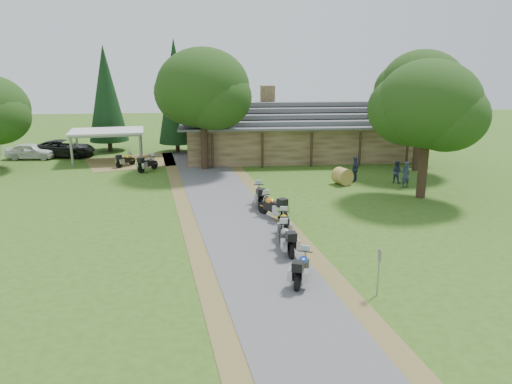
{
  "coord_description": "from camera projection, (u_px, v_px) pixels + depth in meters",
  "views": [
    {
      "loc": [
        -1.97,
        -19.73,
        8.83
      ],
      "look_at": [
        0.33,
        6.37,
        1.6
      ],
      "focal_mm": 35.0,
      "sensor_mm": 36.0,
      "label": 1
    }
  ],
  "objects": [
    {
      "name": "motorcycle_carport_b",
      "position": [
        148.0,
        163.0,
        39.03
      ],
      "size": [
        1.64,
        1.99,
        1.35
      ],
      "primitive_type": null,
      "rotation": [
        0.0,
        0.0,
        0.97
      ],
      "color": "slate",
      "rests_on": "ground"
    },
    {
      "name": "car_white_sedan",
      "position": [
        30.0,
        149.0,
        43.52
      ],
      "size": [
        2.67,
        5.45,
        1.76
      ],
      "primitive_type": "imported",
      "rotation": [
        0.0,
        0.0,
        1.49
      ],
      "color": "white",
      "rests_on": "ground"
    },
    {
      "name": "motorcycle_row_d",
      "position": [
        273.0,
        205.0,
        27.78
      ],
      "size": [
        1.74,
        2.17,
        1.46
      ],
      "primitive_type": null,
      "rotation": [
        0.0,
        0.0,
        2.14
      ],
      "color": "orange",
      "rests_on": "ground"
    },
    {
      "name": "oak_lodge_left",
      "position": [
        203.0,
        104.0,
        38.5
      ],
      "size": [
        7.19,
        7.19,
        10.3
      ],
      "primitive_type": null,
      "color": "#18330F",
      "rests_on": "ground"
    },
    {
      "name": "sign_post",
      "position": [
        378.0,
        273.0,
        18.67
      ],
      "size": [
        0.34,
        0.06,
        1.9
      ],
      "primitive_type": null,
      "color": "gray",
      "rests_on": "ground"
    },
    {
      "name": "hay_bale",
      "position": [
        342.0,
        176.0,
        35.01
      ],
      "size": [
        1.48,
        1.43,
        1.17
      ],
      "primitive_type": "cylinder",
      "rotation": [
        1.57,
        0.0,
        0.38
      ],
      "color": "olive",
      "rests_on": "ground"
    },
    {
      "name": "carport",
      "position": [
        108.0,
        146.0,
        42.64
      ],
      "size": [
        6.54,
        4.78,
        2.64
      ],
      "primitive_type": null,
      "rotation": [
        0.0,
        0.0,
        0.12
      ],
      "color": "silver",
      "rests_on": "ground"
    },
    {
      "name": "cedar_near",
      "position": [
        176.0,
        96.0,
        45.53
      ],
      "size": [
        3.37,
        3.37,
        10.32
      ],
      "primitive_type": "cone",
      "color": "black",
      "rests_on": "ground"
    },
    {
      "name": "motorcycle_row_e",
      "position": [
        260.0,
        194.0,
        30.02
      ],
      "size": [
        0.73,
        2.1,
        1.43
      ],
      "primitive_type": null,
      "rotation": [
        0.0,
        0.0,
        1.59
      ],
      "color": "black",
      "rests_on": "ground"
    },
    {
      "name": "motorcycle_row_b",
      "position": [
        287.0,
        237.0,
        22.95
      ],
      "size": [
        0.88,
        2.12,
        1.41
      ],
      "primitive_type": null,
      "rotation": [
        0.0,
        0.0,
        1.68
      ],
      "color": "#929499",
      "rests_on": "ground"
    },
    {
      "name": "person_c",
      "position": [
        355.0,
        167.0,
        35.7
      ],
      "size": [
        0.72,
        0.75,
        2.15
      ],
      "primitive_type": "imported",
      "rotation": [
        0.0,
        0.0,
        4.04
      ],
      "color": "#2B3751",
      "rests_on": "ground"
    },
    {
      "name": "car_dark_suv",
      "position": [
        64.0,
        144.0,
        44.44
      ],
      "size": [
        3.5,
        6.22,
        2.25
      ],
      "primitive_type": "imported",
      "rotation": [
        0.0,
        0.0,
        1.39
      ],
      "color": "black",
      "rests_on": "ground"
    },
    {
      "name": "person_a",
      "position": [
        406.0,
        172.0,
        34.09
      ],
      "size": [
        0.69,
        0.58,
        2.11
      ],
      "primitive_type": "imported",
      "rotation": [
        0.0,
        0.0,
        3.42
      ],
      "color": "#2B3751",
      "rests_on": "ground"
    },
    {
      "name": "ground",
      "position": [
        261.0,
        267.0,
        21.46
      ],
      "size": [
        120.0,
        120.0,
        0.0
      ],
      "primitive_type": "plane",
      "color": "#2E5618",
      "rests_on": "ground"
    },
    {
      "name": "motorcycle_carport_a",
      "position": [
        126.0,
        159.0,
        40.69
      ],
      "size": [
        1.53,
        1.69,
        1.18
      ],
      "primitive_type": null,
      "rotation": [
        0.0,
        0.0,
        0.88
      ],
      "color": "gold",
      "rests_on": "ground"
    },
    {
      "name": "oak_lodge_right",
      "position": [
        421.0,
        102.0,
        38.11
      ],
      "size": [
        6.29,
        6.29,
        10.61
      ],
      "primitive_type": null,
      "color": "#18330F",
      "rests_on": "ground"
    },
    {
      "name": "driveway",
      "position": [
        244.0,
        235.0,
        25.26
      ],
      "size": [
        51.95,
        51.95,
        0.0
      ],
      "primitive_type": "plane",
      "rotation": [
        0.0,
        0.0,
        0.14
      ],
      "color": "#4C4C4F",
      "rests_on": "ground"
    },
    {
      "name": "person_b",
      "position": [
        396.0,
        170.0,
        35.32
      ],
      "size": [
        0.65,
        0.63,
        1.87
      ],
      "primitive_type": "imported",
      "rotation": [
        0.0,
        0.0,
        2.44
      ],
      "color": "#2B3751",
      "rests_on": "ground"
    },
    {
      "name": "motorcycle_row_c",
      "position": [
        284.0,
        222.0,
        25.17
      ],
      "size": [
        0.78,
        1.96,
        1.31
      ],
      "primitive_type": null,
      "rotation": [
        0.0,
        0.0,
        1.49
      ],
      "color": "#CDA905",
      "rests_on": "ground"
    },
    {
      "name": "oak_driveway",
      "position": [
        427.0,
        123.0,
        30.74
      ],
      "size": [
        6.38,
        6.38,
        9.56
      ],
      "primitive_type": null,
      "color": "#18330F",
      "rests_on": "ground"
    },
    {
      "name": "motorcycle_row_a",
      "position": [
        302.0,
        267.0,
        19.87
      ],
      "size": [
        1.35,
        2.07,
        1.35
      ],
      "primitive_type": null,
      "rotation": [
        0.0,
        0.0,
        1.18
      ],
      "color": "navy",
      "rests_on": "ground"
    },
    {
      "name": "cedar_far",
      "position": [
        106.0,
        99.0,
        46.3
      ],
      "size": [
        3.62,
        3.62,
        9.76
      ],
      "primitive_type": "cone",
      "color": "black",
      "rests_on": "ground"
    },
    {
      "name": "lodge",
      "position": [
        302.0,
        129.0,
        44.36
      ],
      "size": [
        21.4,
        9.4,
        4.9
      ],
      "primitive_type": null,
      "color": "brown",
      "rests_on": "ground"
    }
  ]
}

